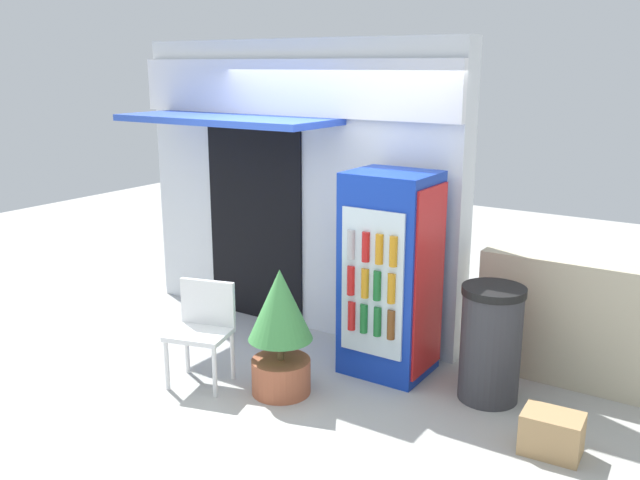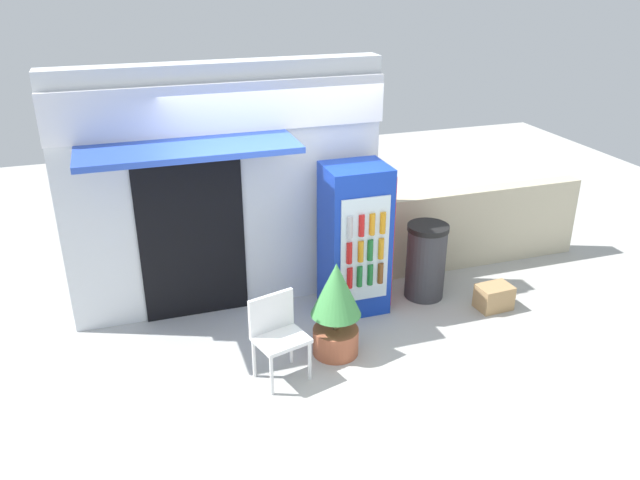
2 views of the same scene
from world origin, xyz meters
The scene contains 7 objects.
ground centered at (0.00, 0.00, 0.00)m, with size 16.00×16.00×0.00m, color #B2B2AD.
storefront_building centered at (-0.63, 1.35, 1.45)m, with size 3.50×1.09×2.78m.
drink_cooler centered at (0.72, 0.83, 0.86)m, with size 0.71×0.66×1.71m.
plastic_chair centered at (-0.46, -0.18, 0.50)m, with size 0.56×0.51×0.84m.
potted_plant_near_shop centered at (0.20, -0.01, 0.56)m, with size 0.51×0.51×1.03m.
trash_bin centered at (1.61, 0.80, 0.46)m, with size 0.49×0.49×0.92m.
cardboard_box centered at (2.25, 0.28, 0.14)m, with size 0.39×0.28×0.29m, color tan.
Camera 1 is at (3.21, -4.03, 2.55)m, focal length 38.51 mm.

